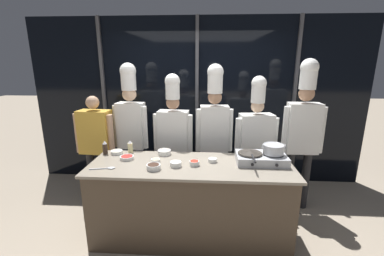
% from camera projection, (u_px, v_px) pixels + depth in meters
% --- Properties ---
extents(ground_plane, '(24.00, 24.00, 0.00)m').
position_uv_depth(ground_plane, '(191.00, 234.00, 3.09)').
color(ground_plane, gray).
extents(window_wall_back, '(5.47, 0.09, 2.70)m').
position_uv_depth(window_wall_back, '(197.00, 103.00, 4.25)').
color(window_wall_back, black).
rests_on(window_wall_back, ground_plane).
extents(demo_counter, '(2.26, 0.78, 0.91)m').
position_uv_depth(demo_counter, '(191.00, 200.00, 2.97)').
color(demo_counter, '#4C3D2D').
rests_on(demo_counter, ground_plane).
extents(portable_stove, '(0.55, 0.36, 0.11)m').
position_uv_depth(portable_stove, '(261.00, 158.00, 2.88)').
color(portable_stove, '#B2B5BA').
rests_on(portable_stove, demo_counter).
extents(frying_pan, '(0.27, 0.47, 0.04)m').
position_uv_depth(frying_pan, '(250.00, 152.00, 2.87)').
color(frying_pan, '#38332D').
rests_on(frying_pan, portable_stove).
extents(stock_pot, '(0.26, 0.23, 0.11)m').
position_uv_depth(stock_pot, '(273.00, 149.00, 2.85)').
color(stock_pot, '#B7BABF').
rests_on(stock_pot, portable_stove).
extents(squeeze_bottle_soy, '(0.06, 0.06, 0.17)m').
position_uv_depth(squeeze_bottle_soy, '(105.00, 148.00, 3.14)').
color(squeeze_bottle_soy, '#332319').
rests_on(squeeze_bottle_soy, demo_counter).
extents(squeeze_bottle_oil, '(0.06, 0.06, 0.16)m').
position_uv_depth(squeeze_bottle_oil, '(130.00, 147.00, 3.19)').
color(squeeze_bottle_oil, beige).
rests_on(squeeze_bottle_oil, demo_counter).
extents(prep_bowl_chicken, '(0.16, 0.16, 0.06)m').
position_uv_depth(prep_bowl_chicken, '(164.00, 152.00, 3.14)').
color(prep_bowl_chicken, white).
rests_on(prep_bowl_chicken, demo_counter).
extents(prep_bowl_onion, '(0.13, 0.13, 0.06)m').
position_uv_depth(prep_bowl_onion, '(176.00, 164.00, 2.78)').
color(prep_bowl_onion, white).
rests_on(prep_bowl_onion, demo_counter).
extents(prep_bowl_bell_pepper, '(0.16, 0.16, 0.04)m').
position_uv_depth(prep_bowl_bell_pepper, '(127.00, 157.00, 2.99)').
color(prep_bowl_bell_pepper, white).
rests_on(prep_bowl_bell_pepper, demo_counter).
extents(prep_bowl_soy_glaze, '(0.15, 0.15, 0.06)m').
position_uv_depth(prep_bowl_soy_glaze, '(153.00, 166.00, 2.71)').
color(prep_bowl_soy_glaze, white).
rests_on(prep_bowl_soy_glaze, demo_counter).
extents(prep_bowl_chili_flakes, '(0.11, 0.11, 0.05)m').
position_uv_depth(prep_bowl_chili_flakes, '(194.00, 163.00, 2.81)').
color(prep_bowl_chili_flakes, white).
rests_on(prep_bowl_chili_flakes, demo_counter).
extents(prep_bowl_ginger, '(0.10, 0.10, 0.04)m').
position_uv_depth(prep_bowl_ginger, '(155.00, 160.00, 2.91)').
color(prep_bowl_ginger, white).
rests_on(prep_bowl_ginger, demo_counter).
extents(prep_bowl_noodles, '(0.15, 0.15, 0.04)m').
position_uv_depth(prep_bowl_noodles, '(117.00, 152.00, 3.17)').
color(prep_bowl_noodles, white).
rests_on(prep_bowl_noodles, demo_counter).
extents(prep_bowl_rice, '(0.10, 0.10, 0.04)m').
position_uv_depth(prep_bowl_rice, '(213.00, 160.00, 2.91)').
color(prep_bowl_rice, white).
rests_on(prep_bowl_rice, demo_counter).
extents(serving_spoon_slotted, '(0.27, 0.09, 0.02)m').
position_uv_depth(serving_spoon_slotted, '(108.00, 168.00, 2.73)').
color(serving_spoon_slotted, '#B2B5BA').
rests_on(serving_spoon_slotted, demo_counter).
extents(person_guest, '(0.57, 0.27, 1.56)m').
position_uv_depth(person_guest, '(96.00, 140.00, 3.62)').
color(person_guest, '#232326').
rests_on(person_guest, ground_plane).
extents(chef_head, '(0.50, 0.24, 2.00)m').
position_uv_depth(chef_head, '(131.00, 121.00, 3.62)').
color(chef_head, '#2D3856').
rests_on(chef_head, ground_plane).
extents(chef_sous, '(0.55, 0.25, 1.86)m').
position_uv_depth(chef_sous, '(173.00, 132.00, 3.55)').
color(chef_sous, '#2D3856').
rests_on(chef_sous, ground_plane).
extents(chef_line, '(0.50, 0.22, 1.99)m').
position_uv_depth(chef_line, '(214.00, 125.00, 3.52)').
color(chef_line, '#2D3856').
rests_on(chef_line, ground_plane).
extents(chef_pastry, '(0.59, 0.29, 1.84)m').
position_uv_depth(chef_pastry, '(256.00, 136.00, 3.53)').
color(chef_pastry, '#232326').
rests_on(chef_pastry, ground_plane).
extents(chef_apprentice, '(0.54, 0.22, 2.05)m').
position_uv_depth(chef_apprentice, '(303.00, 125.00, 3.37)').
color(chef_apprentice, '#232326').
rests_on(chef_apprentice, ground_plane).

